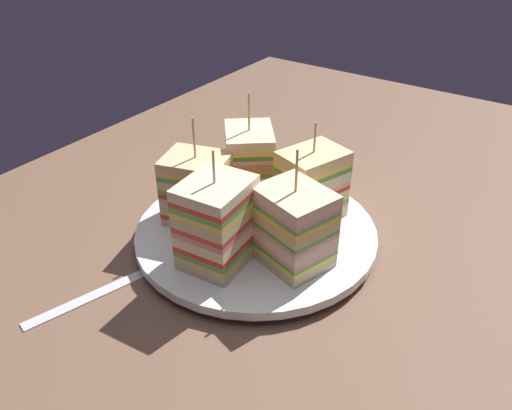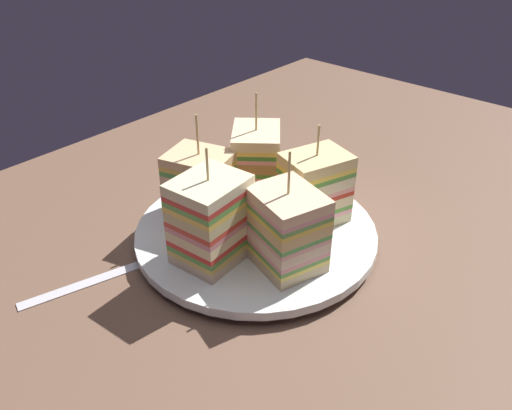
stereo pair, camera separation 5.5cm
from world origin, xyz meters
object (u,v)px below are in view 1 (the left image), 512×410
plate (256,233)px  chip_pile (264,220)px  sandwich_wedge_0 (219,224)px  sandwich_wedge_3 (249,165)px  sandwich_wedge_1 (293,227)px  sandwich_wedge_4 (198,189)px  spoon (140,272)px  sandwich_wedge_2 (311,185)px

plate → chip_pile: 2.45cm
sandwich_wedge_0 → sandwich_wedge_3: sandwich_wedge_3 is taller
plate → sandwich_wedge_1: (2.51, 6.14, 4.71)cm
plate → sandwich_wedge_3: sandwich_wedge_3 is taller
sandwich_wedge_4 → sandwich_wedge_0: bearing=-52.2°
chip_pile → spoon: chip_pile is taller
sandwich_wedge_1 → sandwich_wedge_4: sandwich_wedge_1 is taller
sandwich_wedge_4 → sandwich_wedge_3: bearing=57.2°
sandwich_wedge_4 → plate: bearing=0.1°
sandwich_wedge_2 → spoon: 20.45cm
sandwich_wedge_2 → sandwich_wedge_4: bearing=-33.3°
spoon → sandwich_wedge_2: bearing=-13.4°
sandwich_wedge_4 → sandwich_wedge_2: bearing=20.6°
sandwich_wedge_1 → chip_pile: sandwich_wedge_1 is taller
sandwich_wedge_3 → sandwich_wedge_0: bearing=-17.4°
sandwich_wedge_2 → sandwich_wedge_3: (0.65, -7.87, 0.37)cm
sandwich_wedge_2 → plate: bearing=-12.8°
sandwich_wedge_0 → sandwich_wedge_3: 12.52cm
sandwich_wedge_1 → spoon: bearing=53.0°
sandwich_wedge_2 → spoon: sandwich_wedge_2 is taller
sandwich_wedge_4 → spoon: sandwich_wedge_4 is taller
sandwich_wedge_4 → sandwich_wedge_1: bearing=-19.6°
sandwich_wedge_2 → sandwich_wedge_4: sandwich_wedge_4 is taller
plate → sandwich_wedge_3: (-4.98, -4.38, 5.03)cm
plate → sandwich_wedge_2: sandwich_wedge_2 is taller
sandwich_wedge_4 → spoon: bearing=-107.3°
sandwich_wedge_2 → sandwich_wedge_3: sandwich_wedge_3 is taller
spoon → sandwich_wedge_3: bearing=9.7°
sandwich_wedge_4 → chip_pile: (-1.92, 7.45, -2.34)cm
sandwich_wedge_3 → spoon: size_ratio=0.82×
plate → sandwich_wedge_3: bearing=-138.7°
spoon → sandwich_wedge_0: bearing=-37.5°
chip_pile → sandwich_wedge_2: bearing=157.2°
sandwich_wedge_0 → spoon: 10.08cm
plate → sandwich_wedge_2: 8.10cm
plate → sandwich_wedge_0: bearing=2.5°
sandwich_wedge_1 → sandwich_wedge_2: 8.56cm
sandwich_wedge_2 → sandwich_wedge_4: size_ratio=0.93×
sandwich_wedge_1 → sandwich_wedge_4: size_ratio=1.02×
spoon → sandwich_wedge_4: bearing=16.3°
plate → sandwich_wedge_0: (6.63, 0.29, 5.13)cm
sandwich_wedge_0 → sandwich_wedge_1: bearing=-59.8°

